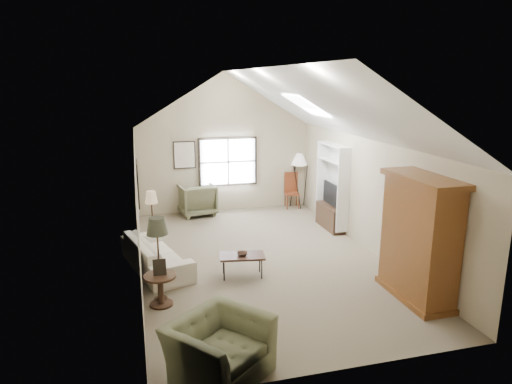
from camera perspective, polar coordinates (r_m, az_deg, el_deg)
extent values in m
cube|color=#716551|center=(9.95, 0.60, -8.39)|extent=(5.00, 8.00, 0.01)
cube|color=tan|center=(13.35, -3.96, 2.96)|extent=(5.00, 0.01, 2.50)
cube|color=tan|center=(6.02, 11.00, -11.17)|extent=(5.00, 0.01, 2.50)
cube|color=tan|center=(9.23, -14.54, -2.43)|extent=(0.01, 8.00, 2.50)
cube|color=tan|center=(10.48, 13.91, -0.46)|extent=(0.01, 8.00, 2.50)
cube|color=black|center=(13.29, -3.52, 3.80)|extent=(1.72, 0.08, 1.42)
cube|color=black|center=(9.40, -14.56, 1.01)|extent=(0.68, 0.04, 0.88)
cube|color=black|center=(13.08, -8.94, 4.60)|extent=(0.62, 0.04, 0.78)
cube|color=brown|center=(8.40, 19.74, -5.51)|extent=(0.60, 1.50, 2.20)
cube|color=white|center=(11.82, 9.52, 0.87)|extent=(0.32, 1.30, 2.10)
cube|color=#382316|center=(12.03, 9.27, -3.08)|extent=(0.34, 1.18, 0.60)
cube|color=black|center=(11.86, 9.39, -0.22)|extent=(0.05, 0.90, 0.55)
imported|color=beige|center=(9.58, -12.40, -7.56)|extent=(1.42, 2.36, 0.64)
imported|color=#626647|center=(6.25, -4.63, -18.94)|extent=(1.60, 1.57, 0.78)
imported|color=brown|center=(13.11, -7.39, -0.92)|extent=(1.10, 1.12, 0.90)
cube|color=#371F16|center=(9.06, -1.73, -9.18)|extent=(0.93, 0.61, 0.44)
imported|color=#352115|center=(8.97, -1.74, -7.72)|extent=(0.24, 0.24, 0.05)
cylinder|color=#3B2118|center=(8.13, -11.82, -11.90)|extent=(0.68, 0.68, 0.55)
cube|color=maroon|center=(13.73, 4.54, 0.19)|extent=(0.46, 0.46, 1.06)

